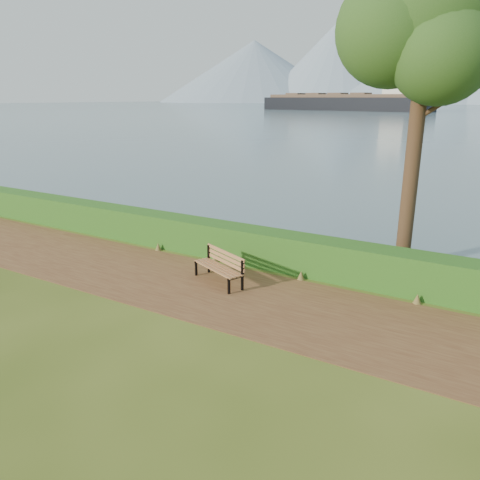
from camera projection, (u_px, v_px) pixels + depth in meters
The scene contains 6 objects.
ground at pixel (206, 294), 11.30m from camera, with size 140.00×140.00×0.00m, color #3E4F16.
path at pixel (213, 290), 11.54m from camera, with size 40.00×3.40×0.01m, color brown.
hedge at pixel (257, 246), 13.29m from camera, with size 32.00×0.85×1.00m, color #204F16.
bench at pixel (221, 265), 11.92m from camera, with size 1.68×1.07×0.82m.
tree at pixel (427, 21), 11.18m from camera, with size 4.13×3.64×8.50m.
cargo_ship at pixel (348, 102), 162.29m from camera, with size 62.51×20.01×18.75m.
Camera 1 is at (6.02, -8.54, 4.57)m, focal length 35.00 mm.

